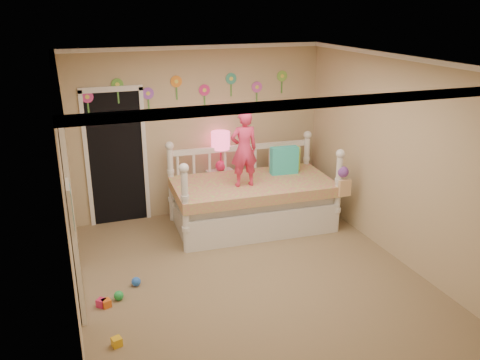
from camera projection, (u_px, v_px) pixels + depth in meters
name	position (u px, v px, depth m)	size (l,w,h in m)	color
floor	(249.00, 277.00, 6.20)	(4.00, 4.50, 0.01)	#7F684C
ceiling	(250.00, 61.00, 5.34)	(4.00, 4.50, 0.01)	white
back_wall	(197.00, 132.00, 7.77)	(4.00, 0.01, 2.60)	tan
left_wall	(66.00, 199.00, 5.13)	(0.01, 4.50, 2.60)	tan
right_wall	(396.00, 159.00, 6.41)	(0.01, 4.50, 2.60)	tan
crown_molding	(250.00, 64.00, 5.35)	(4.00, 4.50, 0.06)	white
daybed	(252.00, 186.00, 7.42)	(2.35, 1.27, 1.28)	white
pillow_turquoise	(284.00, 160.00, 7.66)	(0.42, 0.15, 0.42)	#28CBA1
pillow_lime	(287.00, 159.00, 7.82)	(0.39, 0.15, 0.37)	#C0EA47
child	(244.00, 149.00, 7.04)	(0.39, 0.26, 1.08)	#F03665
nightstand	(221.00, 192.00, 8.02)	(0.41, 0.31, 0.69)	white
table_lamp	(221.00, 145.00, 7.77)	(0.29, 0.29, 0.63)	#DB1D56
closet_doorway	(116.00, 157.00, 7.44)	(0.90, 0.04, 2.07)	black
flower_decals	(191.00, 91.00, 7.51)	(3.40, 0.02, 0.50)	#B2668C
mirror_closet	(72.00, 210.00, 5.49)	(0.07, 1.30, 2.10)	white
wall_picture	(70.00, 207.00, 4.26)	(0.05, 0.34, 0.42)	white
hanging_bag	(343.00, 182.00, 7.14)	(0.20, 0.16, 0.36)	beige
toy_scatter	(125.00, 309.00, 5.46)	(0.80, 1.30, 0.11)	#996666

